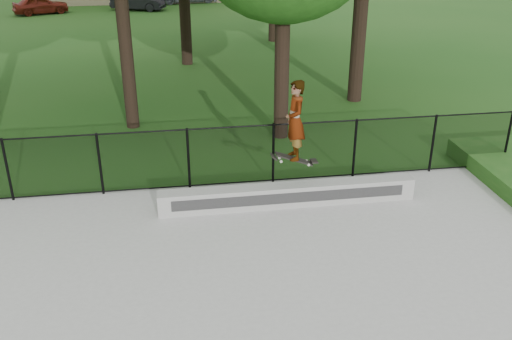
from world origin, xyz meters
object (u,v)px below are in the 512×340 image
object	(u,v)px
skater_airborne	(295,122)
car_a	(40,5)
grind_ledge	(288,195)
car_b	(138,1)

from	to	relation	value
skater_airborne	car_a	bearing A→B (deg)	110.33
grind_ledge	skater_airborne	distance (m)	1.76
car_a	skater_airborne	world-z (taller)	skater_airborne
car_b	skater_airborne	distance (m)	28.37
grind_ledge	skater_airborne	world-z (taller)	skater_airborne
car_a	car_b	size ratio (longest dim) A/B	1.05
grind_ledge	car_a	world-z (taller)	car_a
grind_ledge	car_b	bearing A→B (deg)	98.41
grind_ledge	skater_airborne	bearing A→B (deg)	-56.80
skater_airborne	grind_ledge	bearing A→B (deg)	123.20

